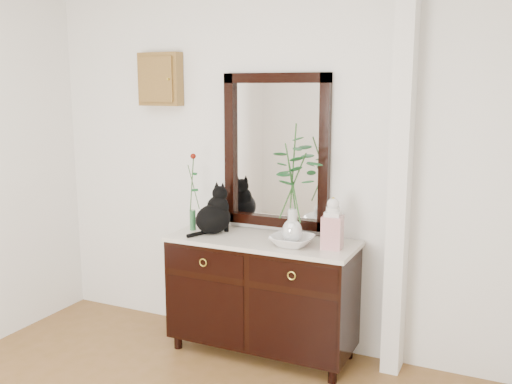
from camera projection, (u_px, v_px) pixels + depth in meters
The scene contains 10 objects.
wall_back at pixel (264, 163), 4.14m from camera, with size 3.60×0.04×2.70m, color silver.
pilaster at pixel (401, 173), 3.66m from camera, with size 0.12×0.20×2.70m, color silver.
sideboard at pixel (262, 290), 4.04m from camera, with size 1.33×0.52×0.82m.
wall_mirror at pixel (276, 151), 4.07m from camera, with size 0.80×0.06×1.10m.
key_cabinet at pixel (160, 79), 4.35m from camera, with size 0.35×0.10×0.40m, color brown.
cat at pixel (213, 210), 4.10m from camera, with size 0.24×0.30×0.35m, color black, non-canonical shape.
lotus_bowl at pixel (292, 241), 3.79m from camera, with size 0.29×0.29×0.07m, color silver.
vase_branches at pixel (293, 183), 3.72m from camera, with size 0.38×0.38×0.81m, color silver, non-canonical shape.
bud_vase_rose at pixel (192, 191), 4.17m from camera, with size 0.07×0.07×0.58m, color #2C6236, non-canonical shape.
ginger_jar at pixel (333, 223), 3.71m from camera, with size 0.13×0.13×0.35m, color white, non-canonical shape.
Camera 1 is at (1.68, -1.77, 1.90)m, focal length 40.00 mm.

